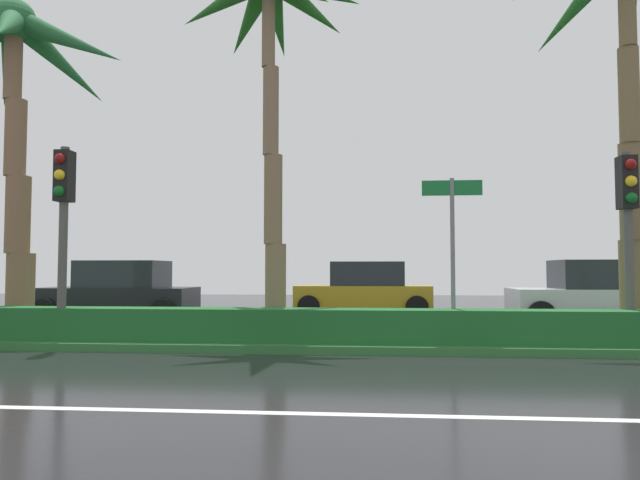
# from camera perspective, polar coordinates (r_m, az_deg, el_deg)

# --- Properties ---
(ground_plane) EXTENTS (90.00, 42.00, 0.10)m
(ground_plane) POSITION_cam_1_polar(r_m,az_deg,el_deg) (13.06, 12.05, -9.54)
(ground_plane) COLOR black
(near_lane_divider_stripe) EXTENTS (81.00, 0.14, 0.01)m
(near_lane_divider_stripe) POSITION_cam_1_polar(r_m,az_deg,el_deg) (6.26, 20.35, -16.21)
(near_lane_divider_stripe) COLOR white
(near_lane_divider_stripe) RESTS_ON ground_plane
(median_strip) EXTENTS (85.50, 4.00, 0.15)m
(median_strip) POSITION_cam_1_polar(r_m,az_deg,el_deg) (12.06, 12.64, -9.48)
(median_strip) COLOR #2D6B33
(median_strip) RESTS_ON ground_plane
(median_hedge) EXTENTS (76.50, 0.70, 0.60)m
(median_hedge) POSITION_cam_1_polar(r_m,az_deg,el_deg) (10.64, 13.64, -8.32)
(median_hedge) COLOR #1E6028
(median_hedge) RESTS_ON median_strip
(palm_tree_mid_left) EXTENTS (4.80, 4.42, 7.21)m
(palm_tree_mid_left) POSITION_cam_1_polar(r_m,az_deg,el_deg) (14.57, -28.00, 13.98)
(palm_tree_mid_left) COLOR brown
(palm_tree_mid_left) RESTS_ON median_strip
(palm_tree_centre_left) EXTENTS (3.96, 3.92, 7.92)m
(palm_tree_centre_left) POSITION_cam_1_polar(r_m,az_deg,el_deg) (12.92, -4.89, 20.73)
(palm_tree_centre_left) COLOR #7E634A
(palm_tree_centre_left) RESTS_ON median_strip
(palm_tree_centre) EXTENTS (4.67, 4.54, 8.11)m
(palm_tree_centre) POSITION_cam_1_polar(r_m,az_deg,el_deg) (13.58, 28.10, 19.27)
(palm_tree_centre) COLOR brown
(palm_tree_centre) RESTS_ON median_strip
(traffic_signal_median_left) EXTENTS (0.28, 0.43, 3.61)m
(traffic_signal_median_left) POSITION_cam_1_polar(r_m,az_deg,el_deg) (11.77, -24.04, 3.04)
(traffic_signal_median_left) COLOR #4C4C47
(traffic_signal_median_left) RESTS_ON median_strip
(traffic_signal_median_right) EXTENTS (0.28, 0.43, 3.43)m
(traffic_signal_median_right) POSITION_cam_1_polar(r_m,az_deg,el_deg) (11.74, 28.16, 2.55)
(traffic_signal_median_right) COLOR #4C4C47
(traffic_signal_median_right) RESTS_ON median_strip
(street_name_sign) EXTENTS (1.10, 0.08, 3.00)m
(street_name_sign) POSITION_cam_1_polar(r_m,az_deg,el_deg) (10.87, 12.97, 0.38)
(street_name_sign) COLOR slate
(street_name_sign) RESTS_ON median_strip
(car_in_traffic_leading) EXTENTS (4.30, 2.02, 1.72)m
(car_in_traffic_leading) POSITION_cam_1_polar(r_m,az_deg,el_deg) (17.46, -19.18, -4.89)
(car_in_traffic_leading) COLOR black
(car_in_traffic_leading) RESTS_ON ground_plane
(car_in_traffic_second) EXTENTS (4.30, 2.02, 1.72)m
(car_in_traffic_second) POSITION_cam_1_polar(r_m,az_deg,el_deg) (18.63, 4.39, -4.92)
(car_in_traffic_second) COLOR #B28C1E
(car_in_traffic_second) RESTS_ON ground_plane
(car_in_traffic_third) EXTENTS (4.30, 2.02, 1.72)m
(car_in_traffic_third) POSITION_cam_1_polar(r_m,az_deg,el_deg) (16.97, 25.68, -4.82)
(car_in_traffic_third) COLOR silver
(car_in_traffic_third) RESTS_ON ground_plane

